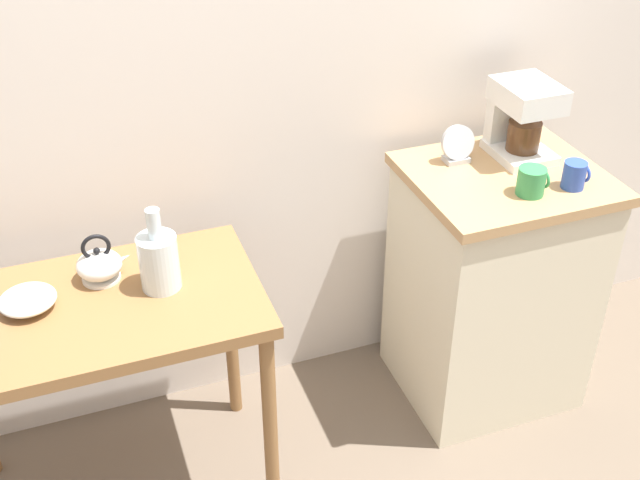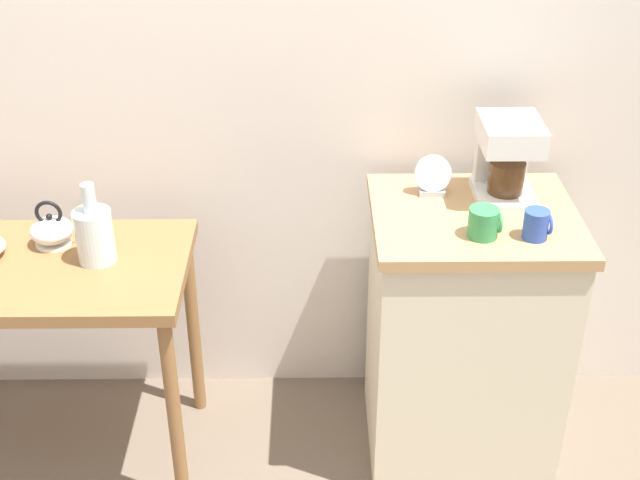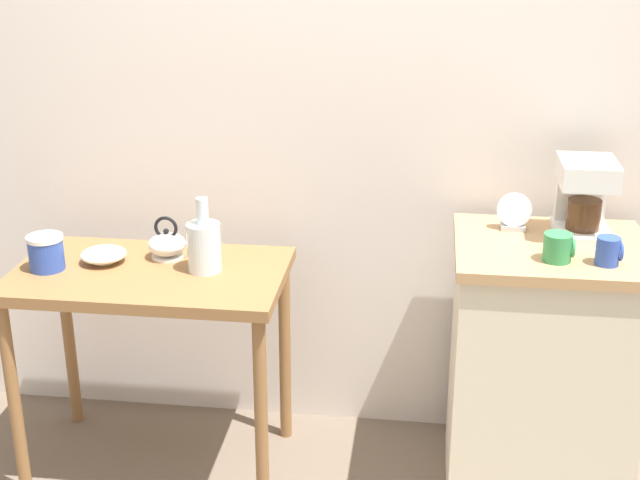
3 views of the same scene
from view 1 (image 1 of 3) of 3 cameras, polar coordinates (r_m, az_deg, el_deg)
The scene contains 11 objects.
ground_plane at distance 2.93m, azimuth 0.72°, elevation -13.93°, with size 8.00×8.00×0.00m, color #6B5B4C.
back_wall at distance 2.57m, azimuth -0.68°, elevation 16.29°, with size 4.40×0.10×2.80m, color silver.
wooden_table at distance 2.39m, azimuth -15.41°, elevation -6.44°, with size 0.93×0.55×0.78m.
kitchen_counter at distance 2.91m, azimuth 12.16°, elevation -3.21°, with size 0.63×0.55×0.91m.
bowl_stoneware at distance 2.35m, azimuth -20.23°, elevation -4.05°, with size 0.16×0.16×0.05m.
teakettle at distance 2.40m, azimuth -15.50°, elevation -1.73°, with size 0.16×0.13×0.15m.
glass_carafe_vase at distance 2.30m, azimuth -11.49°, elevation -1.42°, with size 0.11×0.11×0.26m.
coffee_maker at distance 2.74m, azimuth 14.22°, elevation 8.68°, with size 0.18×0.22×0.26m.
mug_tall_green at distance 2.55m, azimuth 14.95°, elevation 4.09°, with size 0.09×0.09×0.09m.
mug_blue at distance 2.62m, azimuth 17.80°, elevation 4.47°, with size 0.08×0.07×0.09m.
table_clock at distance 2.68m, azimuth 9.83°, elevation 6.64°, with size 0.12×0.06×0.13m.
Camera 1 is at (-0.72, -1.85, 2.16)m, focal length 44.63 mm.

